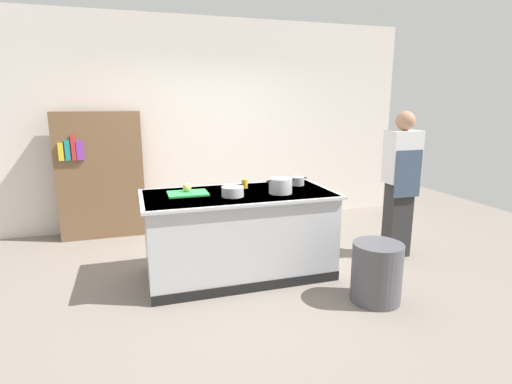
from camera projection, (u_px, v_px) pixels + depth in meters
ground_plane at (239, 274)px, 4.34m from camera, size 10.00×10.00×0.00m
back_wall at (202, 124)px, 5.96m from camera, size 6.40×0.12×3.00m
counter_island at (239, 233)px, 4.23m from camera, size 1.98×0.98×0.90m
cutting_board at (188, 193)px, 4.07m from camera, size 0.40×0.28×0.02m
onion at (187, 187)px, 4.09m from camera, size 0.09×0.09×0.09m
stock_pot at (280, 186)px, 4.11m from camera, size 0.30×0.24×0.16m
sauce_pan at (298, 181)px, 4.50m from camera, size 0.21×0.14×0.10m
mixing_bowl at (233, 192)px, 3.98m from camera, size 0.22×0.22×0.10m
juice_cup at (245, 184)px, 4.35m from camera, size 0.07×0.07×0.10m
trash_bin at (377, 272)px, 3.71m from camera, size 0.46×0.46×0.56m
person_chef at (401, 181)px, 4.67m from camera, size 0.38×0.25×1.72m
bookshelf at (101, 175)px, 5.40m from camera, size 1.10×0.31×1.70m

